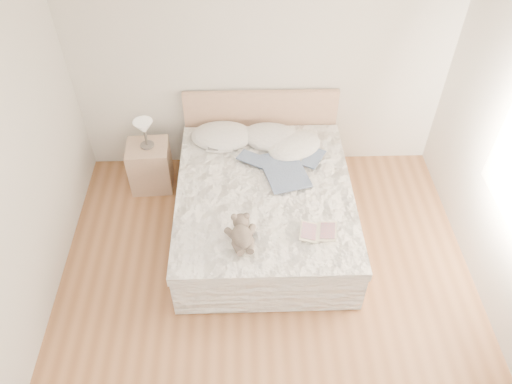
# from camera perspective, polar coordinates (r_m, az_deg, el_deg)

# --- Properties ---
(floor) EXTENTS (4.00, 4.50, 0.00)m
(floor) POSITION_cam_1_polar(r_m,az_deg,el_deg) (4.66, 1.49, -14.66)
(floor) COLOR brown
(floor) RESTS_ON ground
(ceiling) EXTENTS (4.00, 4.50, 0.00)m
(ceiling) POSITION_cam_1_polar(r_m,az_deg,el_deg) (2.70, 2.59, 15.63)
(ceiling) COLOR white
(ceiling) RESTS_ON ground
(wall_back) EXTENTS (4.00, 0.02, 2.70)m
(wall_back) POSITION_cam_1_polar(r_m,az_deg,el_deg) (5.32, 0.57, 14.89)
(wall_back) COLOR beige
(wall_back) RESTS_ON ground
(bed) EXTENTS (1.72, 2.14, 1.00)m
(bed) POSITION_cam_1_polar(r_m,az_deg,el_deg) (5.13, 0.92, -1.33)
(bed) COLOR tan
(bed) RESTS_ON floor
(nightstand) EXTENTS (0.47, 0.42, 0.56)m
(nightstand) POSITION_cam_1_polar(r_m,az_deg,el_deg) (5.71, -11.99, 2.92)
(nightstand) COLOR tan
(nightstand) RESTS_ON floor
(table_lamp) EXTENTS (0.24, 0.24, 0.32)m
(table_lamp) POSITION_cam_1_polar(r_m,az_deg,el_deg) (5.40, -12.69, 7.08)
(table_lamp) COLOR #49443F
(table_lamp) RESTS_ON nightstand
(pillow_left) EXTENTS (0.69, 0.49, 0.20)m
(pillow_left) POSITION_cam_1_polar(r_m,az_deg,el_deg) (5.43, -3.88, 6.42)
(pillow_left) COLOR silver
(pillow_left) RESTS_ON bed
(pillow_middle) EXTENTS (0.74, 0.61, 0.20)m
(pillow_middle) POSITION_cam_1_polar(r_m,az_deg,el_deg) (5.40, 1.85, 6.28)
(pillow_middle) COLOR silver
(pillow_middle) RESTS_ON bed
(pillow_right) EXTENTS (0.73, 0.65, 0.18)m
(pillow_right) POSITION_cam_1_polar(r_m,az_deg,el_deg) (5.30, 4.42, 5.22)
(pillow_right) COLOR white
(pillow_right) RESTS_ON bed
(blouse) EXTENTS (0.77, 0.80, 0.02)m
(blouse) POSITION_cam_1_polar(r_m,az_deg,el_deg) (5.02, 3.25, 2.46)
(blouse) COLOR #3F506F
(blouse) RESTS_ON bed
(photo_book) EXTENTS (0.30, 0.21, 0.02)m
(photo_book) POSITION_cam_1_polar(r_m,az_deg,el_deg) (5.31, -4.18, 5.21)
(photo_book) COLOR white
(photo_book) RESTS_ON bed
(childrens_book) EXTENTS (0.37, 0.28, 0.02)m
(childrens_book) POSITION_cam_1_polar(r_m,az_deg,el_deg) (4.49, 7.11, -4.56)
(childrens_book) COLOR beige
(childrens_book) RESTS_ON bed
(teddy_bear) EXTENTS (0.30, 0.38, 0.18)m
(teddy_bear) POSITION_cam_1_polar(r_m,az_deg,el_deg) (4.36, -1.61, -5.71)
(teddy_bear) COLOR brown
(teddy_bear) RESTS_ON bed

